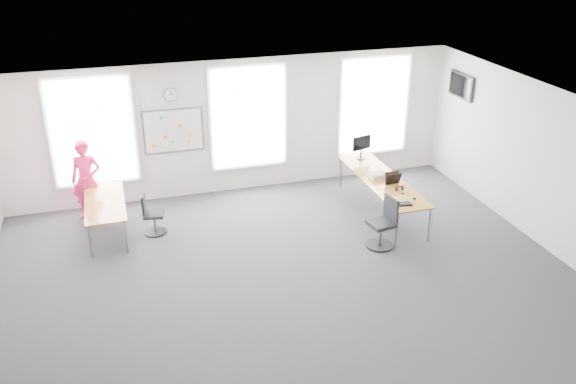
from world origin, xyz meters
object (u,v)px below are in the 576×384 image
object	(u,v)px
desk_left	(105,204)
chair_left	(151,216)
person	(87,180)
headphones	(399,188)
keyboard	(401,204)
monitor	(362,145)
chair_right	(383,225)
desk_right	(382,181)

from	to	relation	value
desk_left	chair_left	size ratio (longest dim) A/B	2.22
person	headphones	world-z (taller)	person
keyboard	desk_left	bearing A→B (deg)	169.53
monitor	person	bearing A→B (deg)	161.10
desk_left	person	xyz separation A→B (m)	(-0.31, 0.85, 0.21)
chair_right	chair_left	size ratio (longest dim) A/B	1.16
keyboard	headphones	distance (m)	0.67
desk_right	chair_right	size ratio (longest dim) A/B	3.07
chair_right	monitor	bearing A→B (deg)	157.60
keyboard	monitor	bearing A→B (deg)	93.81
desk_right	chair_right	distance (m)	1.50
keyboard	headphones	size ratio (longest dim) A/B	2.70
keyboard	chair_left	bearing A→B (deg)	168.98
desk_right	desk_left	xyz separation A→B (m)	(-5.58, 0.67, -0.06)
person	desk_left	bearing A→B (deg)	-60.64
chair_right	headphones	bearing A→B (deg)	129.52
desk_right	headphones	xyz separation A→B (m)	(0.09, -0.60, 0.09)
keyboard	monitor	distance (m)	2.45
chair_right	chair_left	bearing A→B (deg)	-122.16
desk_left	chair_left	bearing A→B (deg)	-16.29
desk_right	chair_left	distance (m)	4.76
desk_left	chair_right	world-z (taller)	chair_right
desk_right	monitor	bearing A→B (deg)	88.24
chair_left	headphones	size ratio (longest dim) A/B	5.26
chair_left	monitor	size ratio (longest dim) A/B	1.55
chair_right	monitor	size ratio (longest dim) A/B	1.81
person	chair_left	bearing A→B (deg)	-34.31
chair_right	desk_left	bearing A→B (deg)	-121.04
keyboard	headphones	world-z (taller)	headphones
desk_right	desk_left	bearing A→B (deg)	173.13
desk_left	person	world-z (taller)	person
desk_right	chair_right	world-z (taller)	chair_right
chair_left	keyboard	xyz separation A→B (m)	(4.56, -1.64, 0.38)
desk_left	monitor	world-z (taller)	monitor
desk_left	keyboard	xyz separation A→B (m)	(5.40, -1.89, 0.12)
chair_left	headphones	world-z (taller)	chair_left
desk_right	monitor	xyz separation A→B (m)	(0.04, 1.21, 0.38)
headphones	monitor	size ratio (longest dim) A/B	0.30
chair_right	keyboard	xyz separation A→B (m)	(0.40, 0.14, 0.32)
keyboard	desk_right	bearing A→B (deg)	90.66
monitor	keyboard	bearing A→B (deg)	-110.83
person	headphones	xyz separation A→B (m)	(5.98, -2.13, -0.06)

